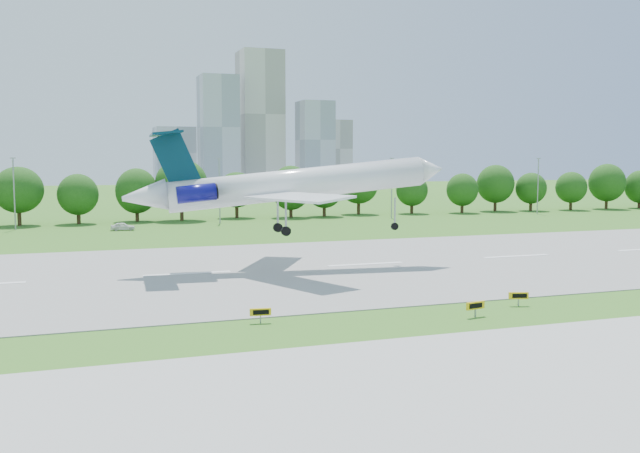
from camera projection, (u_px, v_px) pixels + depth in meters
The scene contains 11 objects.
ground at pixel (243, 328), 50.17m from camera, with size 600.00×600.00×0.00m, color #30661B.
runway at pixel (187, 274), 73.63m from camera, with size 400.00×45.00×0.08m, color gray.
taxiway at pixel (333, 413), 33.27m from camera, with size 400.00×23.00×0.08m, color #ADADA8.
tree_line at pixel (131, 189), 135.95m from camera, with size 288.40×8.40×10.40m.
light_poles at pixel (122, 191), 125.72m from camera, with size 175.90×0.25×12.19m.
skyline at pixel (255, 130), 447.22m from camera, with size 127.00×52.00×80.00m.
airliner at pixel (282, 184), 76.32m from camera, with size 35.76×25.87×11.22m.
taxi_sign_left at pixel (260, 312), 51.57m from camera, with size 1.56×0.41×1.09m.
taxi_sign_centre at pixel (475, 306), 53.56m from camera, with size 1.68×0.49×1.18m.
taxi_sign_right at pixel (519, 296), 57.65m from camera, with size 1.58×0.66×1.13m.
service_vehicle_b at pixel (123, 226), 119.29m from camera, with size 1.59×3.96×1.35m, color white.
Camera 1 is at (-11.33, -48.26, 11.83)m, focal length 40.00 mm.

